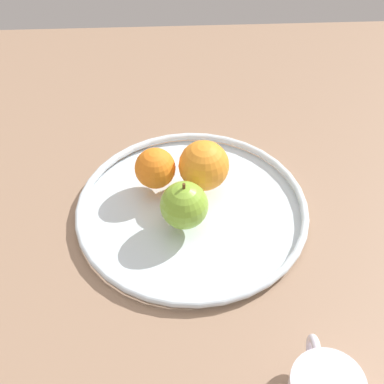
% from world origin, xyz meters
% --- Properties ---
extents(ground_plane, '(1.16, 1.16, 0.04)m').
position_xyz_m(ground_plane, '(0.00, 0.00, -0.02)').
color(ground_plane, '#96745B').
extents(fruit_bowl, '(0.36, 0.36, 0.02)m').
position_xyz_m(fruit_bowl, '(0.00, 0.00, 0.01)').
color(fruit_bowl, silver).
rests_on(fruit_bowl, ground_plane).
extents(apple, '(0.07, 0.07, 0.08)m').
position_xyz_m(apple, '(-0.03, 0.01, 0.05)').
color(apple, '#84B434').
rests_on(apple, fruit_bowl).
extents(orange_back_right, '(0.06, 0.06, 0.06)m').
position_xyz_m(orange_back_right, '(0.05, 0.06, 0.05)').
color(orange_back_right, orange).
rests_on(orange_back_right, fruit_bowl).
extents(orange_center, '(0.08, 0.08, 0.08)m').
position_xyz_m(orange_center, '(0.05, -0.02, 0.06)').
color(orange_center, orange).
rests_on(orange_center, fruit_bowl).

